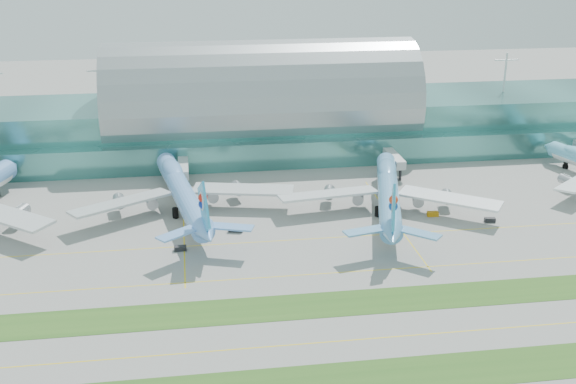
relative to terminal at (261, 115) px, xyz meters
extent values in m
plane|color=gray|center=(-0.01, -128.79, -14.23)|extent=(700.00, 700.00, 0.00)
cube|color=#3D7A75|center=(-0.01, 1.21, -4.23)|extent=(340.00, 42.00, 20.00)
cube|color=#3D7A75|center=(-0.01, -22.79, -9.23)|extent=(340.00, 8.00, 10.00)
ellipsoid|color=#9EA5A8|center=(-0.01, 1.21, 5.77)|extent=(340.00, 46.20, 16.17)
cylinder|color=white|center=(-0.01, 1.21, 13.77)|extent=(0.80, 0.80, 16.00)
cube|color=#B2B7B7|center=(-31.01, -33.79, -8.73)|extent=(3.50, 22.00, 3.00)
cylinder|color=black|center=(-31.01, -43.79, -12.23)|extent=(1.00, 1.00, 4.00)
cube|color=#B2B7B7|center=(43.99, -33.79, -8.73)|extent=(3.50, 22.00, 3.00)
cylinder|color=black|center=(43.99, -43.79, -12.23)|extent=(1.00, 1.00, 4.00)
cube|color=#2D591E|center=(-0.01, -156.79, -14.19)|extent=(420.00, 12.00, 0.08)
cube|color=#2D591E|center=(-0.01, -126.79, -14.19)|extent=(420.00, 12.00, 0.08)
cube|color=yellow|center=(-0.01, -142.79, -14.22)|extent=(420.00, 0.35, 0.01)
cube|color=yellow|center=(-0.01, -110.79, -14.22)|extent=(420.00, 0.35, 0.01)
cube|color=yellow|center=(-0.01, -88.79, -14.22)|extent=(420.00, 0.35, 0.01)
cone|color=#669BE0|center=(-88.82, -30.00, -7.40)|extent=(8.32, 7.46, 6.94)
cube|color=silver|center=(-81.83, -73.88, -7.85)|extent=(31.16, 28.00, 1.37)
cylinder|color=#96999E|center=(-84.76, -66.59, -10.20)|extent=(5.51, 7.03, 3.80)
cylinder|color=#6AA2EA|center=(-31.44, -62.49, -7.82)|extent=(17.32, 65.28, 6.51)
ellipsoid|color=#6AA2EA|center=(-34.49, -44.51, -6.03)|extent=(9.41, 20.55, 4.64)
cone|color=#6AA2EA|center=(-37.31, -27.91, -7.82)|extent=(7.30, 6.27, 6.51)
cone|color=#6AA2EA|center=(-25.28, -98.72, -6.56)|extent=(7.68, 10.35, 6.18)
cube|color=silver|center=(-49.72, -67.72, -8.24)|extent=(30.97, 23.26, 1.28)
cylinder|color=#999BA2|center=(-46.01, -61.34, -10.45)|extent=(4.49, 6.29, 3.57)
cube|color=silver|center=(-12.45, -61.39, -8.24)|extent=(32.46, 14.47, 1.28)
cylinder|color=#999BA2|center=(-18.06, -56.59, -10.45)|extent=(4.49, 6.29, 3.57)
cube|color=#32A4E1|center=(-25.64, -96.65, 0.05)|extent=(2.93, 13.71, 15.14)
cylinder|color=white|center=(-25.81, -95.61, 1.63)|extent=(1.78, 5.13, 5.04)
cylinder|color=black|center=(-35.58, -38.10, -12.65)|extent=(1.89, 1.89, 3.15)
cylinder|color=black|center=(-33.84, -67.15, -12.65)|extent=(1.89, 1.89, 3.15)
cylinder|color=black|center=(-27.63, -66.10, -12.65)|extent=(1.89, 1.89, 3.15)
cylinder|color=#5F9FD2|center=(31.73, -71.59, -7.94)|extent=(21.87, 63.56, 6.39)
ellipsoid|color=#5F9FD2|center=(36.12, -54.23, -6.18)|extent=(10.65, 20.34, 4.56)
cone|color=#5F9FD2|center=(40.17, -38.19, -7.94)|extent=(7.46, 6.57, 6.39)
cone|color=#5F9FD2|center=(22.88, -106.59, -6.70)|extent=(8.16, 10.49, 6.08)
cube|color=white|center=(13.22, -69.04, -8.35)|extent=(31.71, 11.90, 1.26)
cylinder|color=gray|center=(19.09, -64.78, -10.51)|extent=(4.79, 6.36, 3.51)
cube|color=white|center=(49.22, -78.14, -8.35)|extent=(29.56, 24.54, 1.26)
cylinder|color=gray|center=(46.09, -71.61, -10.51)|extent=(4.79, 6.36, 3.51)
cube|color=#2D9FCA|center=(23.39, -104.59, -0.20)|extent=(3.92, 13.29, 14.87)
cylinder|color=silver|center=(23.64, -103.59, 1.35)|extent=(2.11, 5.03, 4.95)
cylinder|color=black|center=(37.68, -48.03, -12.68)|extent=(1.86, 1.86, 3.09)
cylinder|color=black|center=(27.72, -74.83, -12.68)|extent=(1.86, 1.86, 3.09)
cylinder|color=black|center=(33.72, -76.35, -12.68)|extent=(1.86, 1.86, 3.09)
cone|color=#68C2E5|center=(105.50, -30.84, -8.53)|extent=(6.87, 6.11, 5.79)
cylinder|color=black|center=(108.08, -39.66, -12.83)|extent=(1.68, 1.68, 2.80)
cube|color=black|center=(-32.51, -91.33, -13.57)|extent=(3.44, 1.82, 1.31)
cube|color=black|center=(-16.35, -80.48, -13.36)|extent=(4.51, 2.82, 1.74)
cube|color=#C17A0B|center=(44.49, -77.28, -13.50)|extent=(3.55, 1.84, 1.45)
cube|color=black|center=(60.06, -84.18, -13.57)|extent=(3.39, 1.94, 1.31)
camera|label=1|loc=(-29.04, -274.13, 69.87)|focal=45.00mm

